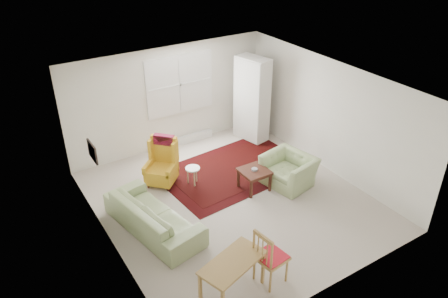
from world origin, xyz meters
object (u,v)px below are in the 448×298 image
sofa (153,210)px  stool (193,176)px  coffee_table (254,180)px  desk_chair (271,256)px  desk (233,278)px  armchair (289,168)px  wingback_chair (160,163)px  cabinet (252,99)px

sofa → stool: 1.63m
sofa → coffee_table: sofa is taller
desk_chair → desk: bearing=75.5°
coffee_table → desk: size_ratio=0.54×
coffee_table → desk: 2.89m
sofa → armchair: (3.06, -0.14, -0.04)m
wingback_chair → desk: size_ratio=1.00×
stool → cabinet: cabinet is taller
sofa → coffee_table: 2.33m
cabinet → coffee_table: bearing=-136.7°
coffee_table → cabinet: bearing=56.2°
armchair → coffee_table: 0.79m
sofa → desk_chair: (1.04, -2.14, 0.08)m
armchair → desk_chair: size_ratio=0.98×
desk → desk_chair: 0.69m
armchair → desk: size_ratio=0.96×
sofa → wingback_chair: (0.76, 1.30, 0.09)m
wingback_chair → stool: wingback_chair is taller
coffee_table → desk_chair: 2.58m
sofa → stool: (1.32, 0.92, -0.22)m
armchair → desk: (-2.69, -1.92, -0.06)m
wingback_chair → desk: (-0.39, -3.36, -0.19)m
sofa → desk_chair: size_ratio=2.09×
sofa → coffee_table: (2.32, 0.08, -0.20)m
desk_chair → stool: bearing=-12.7°
sofa → desk_chair: bearing=-165.1°
wingback_chair → desk_chair: 3.45m
coffee_table → cabinet: (1.30, 1.94, 0.83)m
wingback_chair → desk_chair: size_ratio=1.02×
sofa → armchair: 3.07m
cabinet → desk: 5.26m
coffee_table → stool: bearing=139.7°
sofa → armchair: bearing=-103.5°
stool → armchair: bearing=-31.3°
stool → cabinet: (2.29, 1.09, 0.85)m
sofa → wingback_chair: size_ratio=2.04×
cabinet → desk_chair: size_ratio=2.08×
sofa → desk: 2.10m
armchair → stool: bearing=-132.5°
coffee_table → stool: 1.31m
armchair → cabinet: bearing=154.5°
armchair → stool: size_ratio=2.42×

